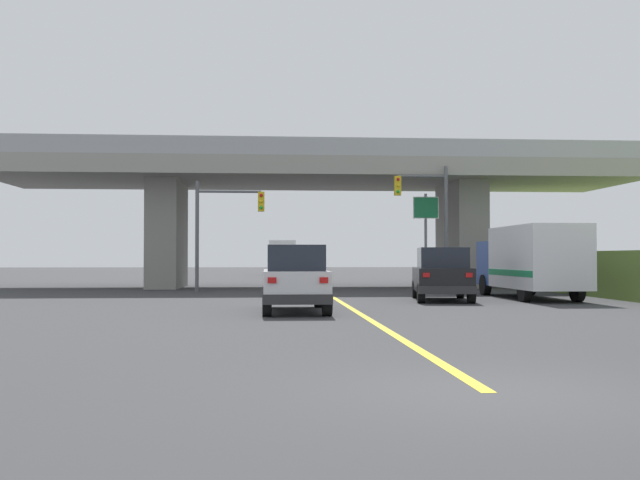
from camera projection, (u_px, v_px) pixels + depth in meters
name	position (u px, v px, depth m)	size (l,w,h in m)	color
ground	(316.00, 287.00, 40.86)	(160.00, 160.00, 0.00)	#353538
overpass_bridge	(316.00, 189.00, 40.99)	(34.69, 9.21, 7.62)	gray
lane_divider_stripe	(353.00, 309.00, 23.35)	(0.20, 28.75, 0.01)	yellow
suv_lead	(295.00, 278.00, 22.38)	(1.95, 4.67, 2.02)	silver
suv_crossing	(442.00, 274.00, 28.09)	(2.63, 4.74, 2.02)	black
box_truck	(531.00, 260.00, 29.39)	(2.33, 7.26, 2.87)	navy
traffic_signal_nearside	(430.00, 211.00, 36.43)	(2.67, 0.36, 6.17)	#56595E
traffic_signal_farside	(221.00, 219.00, 35.77)	(3.35, 0.36, 5.36)	#56595E
highway_sign	(426.00, 220.00, 38.22)	(1.34, 0.17, 4.96)	slate
semi_truck_distant	(281.00, 257.00, 66.72)	(2.33, 7.53, 3.12)	navy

